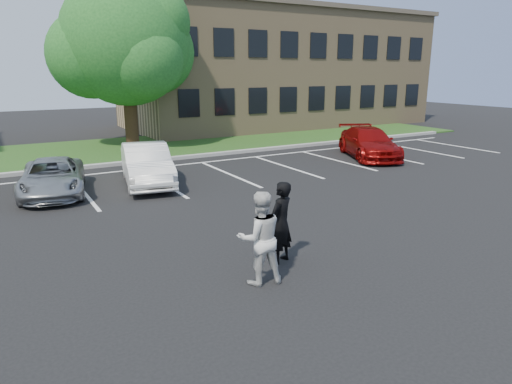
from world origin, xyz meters
The scene contains 11 objects.
ground_plane centered at (0.00, 0.00, 0.00)m, with size 90.00×90.00×0.00m, color black.
curb centered at (0.00, 12.00, 0.07)m, with size 40.00×0.30×0.15m, color gray.
grass_strip centered at (0.00, 16.00, 0.04)m, with size 44.00×8.00×0.08m, color #10460F.
stall_lines centered at (1.40, 8.95, 0.01)m, with size 34.00×5.36×0.01m.
office_building centered at (14.00, 21.99, 4.16)m, with size 22.40×10.40×8.30m.
tree centered at (1.41, 16.78, 5.35)m, with size 7.80×7.20×8.80m.
man_black_suit centered at (-0.16, -0.33, 0.90)m, with size 0.66×0.43×1.80m, color black.
man_white_shirt centered at (-1.06, -0.97, 0.93)m, with size 0.90×0.70×1.86m, color silver.
car_silver_minivan centered at (-3.70, 8.20, 0.59)m, with size 1.96×4.25×1.18m, color #9A9DA1.
car_white_sedan centered at (-0.53, 8.02, 0.73)m, with size 1.55×4.46×1.47m, color white.
car_red_compact centered at (10.21, 7.88, 0.70)m, with size 1.96×4.83×1.40m, color maroon.
Camera 1 is at (-5.26, -8.07, 4.06)m, focal length 32.00 mm.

